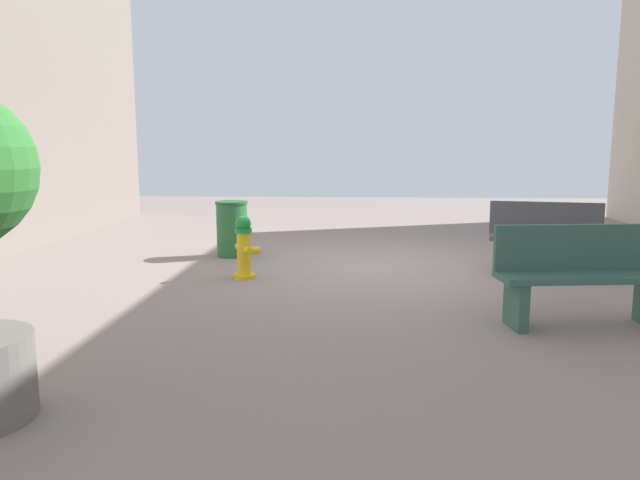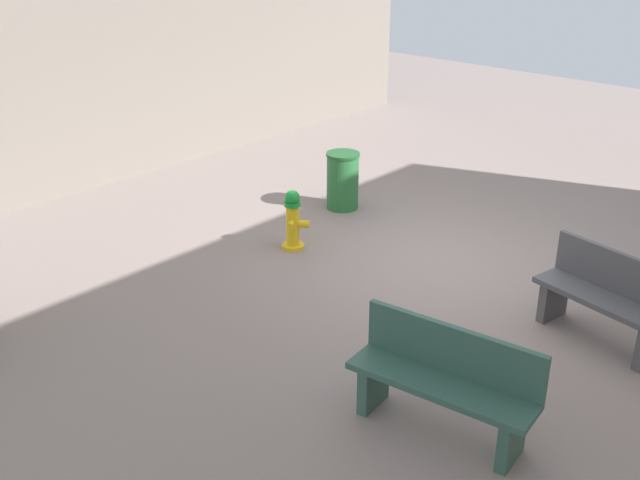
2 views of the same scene
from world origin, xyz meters
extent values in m
plane|color=gray|center=(0.00, 0.00, 0.00)|extent=(23.40, 23.40, 0.00)
cylinder|color=gold|center=(1.75, 0.90, 0.03)|extent=(0.29, 0.29, 0.05)
cylinder|color=gold|center=(1.75, 0.90, 0.32)|extent=(0.17, 0.17, 0.55)
cylinder|color=#198C33|center=(1.75, 0.90, 0.63)|extent=(0.22, 0.22, 0.06)
sphere|color=#198C33|center=(1.75, 0.90, 0.71)|extent=(0.20, 0.20, 0.20)
cylinder|color=gold|center=(1.83, 0.79, 0.39)|extent=(0.14, 0.15, 0.08)
cylinder|color=gold|center=(1.68, 1.01, 0.39)|extent=(0.14, 0.15, 0.08)
cylinder|color=gold|center=(1.63, 0.82, 0.35)|extent=(0.17, 0.16, 0.10)
cube|color=#4C4C51|center=(-1.64, 0.31, 0.23)|extent=(0.18, 0.41, 0.45)
cube|color=#4C4C51|center=(-2.21, 0.42, 0.48)|extent=(1.51, 0.72, 0.06)
cube|color=#4C4C51|center=(-2.25, 0.24, 0.73)|extent=(1.44, 0.34, 0.44)
cube|color=#33594C|center=(-2.48, 2.72, 0.23)|extent=(0.15, 0.41, 0.45)
cube|color=#33594C|center=(-1.19, 2.88, 0.23)|extent=(0.15, 0.41, 0.45)
cube|color=#33594C|center=(-1.83, 2.80, 0.48)|extent=(1.67, 0.64, 0.06)
cube|color=#33594C|center=(-1.81, 2.61, 0.73)|extent=(1.63, 0.26, 0.44)
cylinder|color=#266633|center=(2.22, -0.64, 0.41)|extent=(0.47, 0.47, 0.81)
cylinder|color=#1E5128|center=(2.22, -0.64, 0.83)|extent=(0.50, 0.50, 0.04)
camera|label=1|loc=(0.33, 8.38, 1.68)|focal=33.40mm
camera|label=2|loc=(-4.63, 7.37, 4.15)|focal=42.22mm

